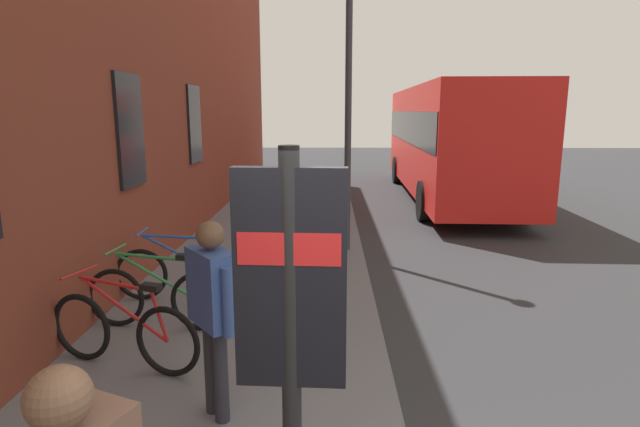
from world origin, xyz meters
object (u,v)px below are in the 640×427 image
at_px(transit_info_sign, 291,309).
at_px(city_bus, 448,136).
at_px(bicycle_mid_rack, 158,297).
at_px(street_lamp, 348,90).
at_px(bicycle_beside_lamp, 124,331).
at_px(bicycle_far_end, 180,272).
at_px(pedestrian_by_facade, 213,301).

xyz_separation_m(transit_info_sign, city_bus, (13.28, -3.82, 0.20)).
bearing_deg(bicycle_mid_rack, street_lamp, -33.40).
distance_m(bicycle_beside_lamp, bicycle_far_end, 1.91).
bearing_deg(bicycle_beside_lamp, transit_info_sign, -141.43).
relative_size(bicycle_beside_lamp, city_bus, 0.16).
xyz_separation_m(bicycle_beside_lamp, city_bus, (10.94, -5.69, 1.41)).
height_order(bicycle_far_end, transit_info_sign, transit_info_sign).
xyz_separation_m(bicycle_far_end, street_lamp, (2.62, -2.37, 2.53)).
height_order(bicycle_mid_rack, street_lamp, street_lamp).
bearing_deg(transit_info_sign, pedestrian_by_facade, 26.25).
height_order(bicycle_beside_lamp, street_lamp, street_lamp).
relative_size(city_bus, street_lamp, 2.16).
relative_size(bicycle_beside_lamp, transit_info_sign, 0.71).
bearing_deg(city_bus, street_lamp, 152.73).
height_order(bicycle_mid_rack, pedestrian_by_facade, pedestrian_by_facade).
height_order(bicycle_beside_lamp, pedestrian_by_facade, pedestrian_by_facade).
distance_m(bicycle_mid_rack, transit_info_sign, 3.96).
xyz_separation_m(bicycle_far_end, transit_info_sign, (-4.25, -1.85, 1.21)).
distance_m(bicycle_beside_lamp, city_bus, 12.41).
bearing_deg(street_lamp, bicycle_mid_rack, 146.60).
distance_m(bicycle_beside_lamp, pedestrian_by_facade, 1.52).
xyz_separation_m(pedestrian_by_facade, street_lamp, (5.34, -1.28, 1.88)).
relative_size(city_bus, pedestrian_by_facade, 6.21).
distance_m(bicycle_beside_lamp, bicycle_mid_rack, 0.95).
bearing_deg(bicycle_far_end, bicycle_beside_lamp, 179.46).
relative_size(transit_info_sign, street_lamp, 0.49).
height_order(transit_info_sign, city_bus, city_bus).
relative_size(pedestrian_by_facade, street_lamp, 0.35).
xyz_separation_m(bicycle_far_end, city_bus, (9.02, -5.67, 1.41)).
bearing_deg(bicycle_far_end, bicycle_mid_rack, -179.36).
relative_size(bicycle_beside_lamp, pedestrian_by_facade, 1.00).
bearing_deg(pedestrian_by_facade, bicycle_far_end, 21.90).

